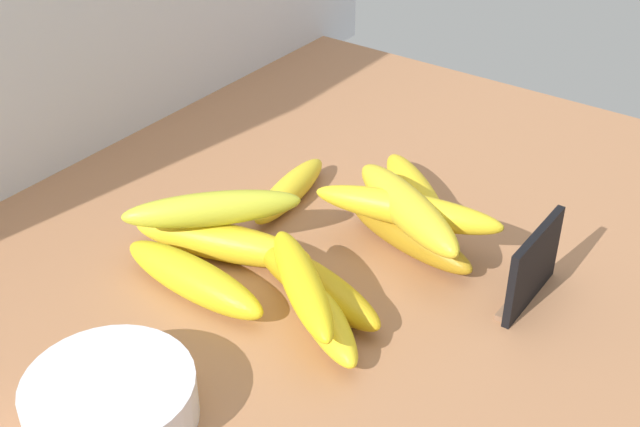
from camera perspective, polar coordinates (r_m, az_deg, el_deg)
counter_top at (r=91.71cm, az=-0.35°, el=-4.12°), size 110.00×76.00×3.00cm
chalkboard_sign at (r=86.20cm, az=14.19°, el=-3.62°), size 11.00×1.80×8.40cm
fruit_bowl at (r=74.41cm, az=-13.97°, el=-12.21°), size 14.54×14.54×4.38cm
banana_0 at (r=91.08cm, az=-6.70°, el=-1.90°), size 9.79×20.85×4.16cm
banana_1 at (r=92.15cm, az=6.11°, el=-1.58°), size 7.08×17.49×3.67cm
banana_2 at (r=81.64cm, az=-0.13°, el=-6.49°), size 12.51×16.48×3.83cm
banana_3 at (r=100.21cm, az=-2.06°, el=1.60°), size 15.93×5.68×3.38cm
banana_4 at (r=86.06cm, az=-8.58°, el=-4.37°), size 5.15×18.78×4.28cm
banana_5 at (r=98.87cm, az=6.57°, el=1.17°), size 15.83×17.42×4.13cm
banana_6 at (r=84.40cm, az=-0.28°, el=-4.87°), size 7.67×18.19×4.07cm
banana_7 at (r=78.87cm, az=-1.22°, el=-4.74°), size 13.39×15.66×3.48cm
banana_8 at (r=89.96cm, az=5.92°, el=0.28°), size 8.79×20.94×3.63cm
banana_9 at (r=89.59cm, az=5.92°, el=0.37°), size 12.94×18.74×4.28cm
banana_10 at (r=89.36cm, az=-7.30°, el=0.32°), size 16.18×15.74×3.67cm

